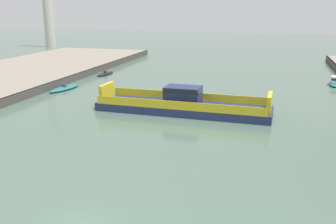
% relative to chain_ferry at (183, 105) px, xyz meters
% --- Properties ---
extents(chain_ferry, '(23.86, 6.55, 3.58)m').
position_rel_chain_ferry_xyz_m(chain_ferry, '(0.00, 0.00, 0.00)').
color(chain_ferry, navy).
rests_on(chain_ferry, ground).
extents(moored_boat_far_left, '(3.28, 7.66, 0.97)m').
position_rel_chain_ferry_xyz_m(moored_boat_far_left, '(-23.39, 9.04, -0.84)').
color(moored_boat_far_left, '#237075').
rests_on(moored_boat_far_left, ground).
extents(moored_boat_far_right, '(2.58, 6.31, 1.66)m').
position_rel_chain_ferry_xyz_m(moored_boat_far_right, '(22.70, 25.77, -0.46)').
color(moored_boat_far_right, '#237075').
rests_on(moored_boat_far_right, ground).
extents(moored_boat_upstream_a, '(2.29, 6.17, 0.91)m').
position_rel_chain_ferry_xyz_m(moored_boat_upstream_a, '(-22.80, 24.79, -0.87)').
color(moored_boat_upstream_a, black).
rests_on(moored_boat_upstream_a, ground).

